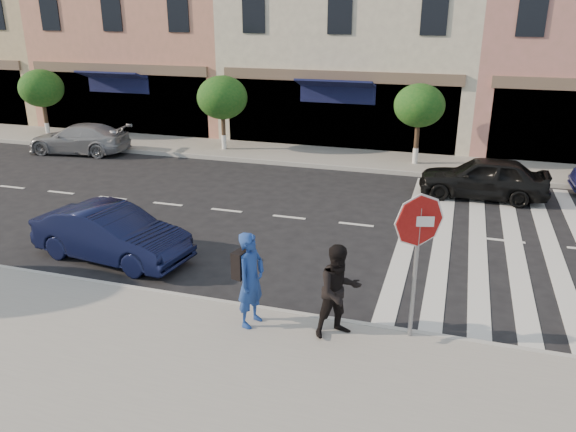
% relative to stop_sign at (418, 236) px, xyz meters
% --- Properties ---
extents(ground, '(120.00, 120.00, 0.00)m').
position_rel_stop_sign_xyz_m(ground, '(-4.05, 1.67, -2.13)').
color(ground, black).
rests_on(ground, ground).
extents(sidewalk_near, '(60.00, 4.50, 0.15)m').
position_rel_stop_sign_xyz_m(sidewalk_near, '(-4.05, -2.08, -2.05)').
color(sidewalk_near, gray).
rests_on(sidewalk_near, ground).
extents(sidewalk_far, '(60.00, 3.00, 0.15)m').
position_rel_stop_sign_xyz_m(sidewalk_far, '(-4.05, 12.67, -2.05)').
color(sidewalk_far, gray).
rests_on(sidewalk_far, ground).
extents(building_centre, '(11.00, 9.00, 11.00)m').
position_rel_stop_sign_xyz_m(building_centre, '(-4.55, 18.67, 3.37)').
color(building_centre, beige).
rests_on(building_centre, ground).
extents(street_tree_wa, '(2.00, 2.00, 3.05)m').
position_rel_stop_sign_xyz_m(street_tree_wa, '(-18.05, 12.47, 0.21)').
color(street_tree_wa, '#473323').
rests_on(street_tree_wa, sidewalk_far).
extents(street_tree_wb, '(2.10, 2.10, 3.06)m').
position_rel_stop_sign_xyz_m(street_tree_wb, '(-9.05, 12.47, 0.18)').
color(street_tree_wb, '#473323').
rests_on(street_tree_wb, sidewalk_far).
extents(street_tree_c, '(1.90, 1.90, 3.04)m').
position_rel_stop_sign_xyz_m(street_tree_c, '(-1.05, 12.47, 0.23)').
color(street_tree_c, '#473323').
rests_on(street_tree_c, sidewalk_far).
extents(stop_sign, '(0.94, 0.28, 2.74)m').
position_rel_stop_sign_xyz_m(stop_sign, '(0.00, 0.00, 0.00)').
color(stop_sign, gray).
rests_on(stop_sign, sidewalk_near).
extents(photographer, '(0.59, 0.76, 1.85)m').
position_rel_stop_sign_xyz_m(photographer, '(-2.91, -0.44, -1.05)').
color(photographer, navy).
rests_on(photographer, sidewalk_near).
extents(walker, '(1.09, 1.06, 1.76)m').
position_rel_stop_sign_xyz_m(walker, '(-1.27, -0.33, -1.09)').
color(walker, black).
rests_on(walker, sidewalk_near).
extents(car_near_mid, '(4.14, 1.92, 1.31)m').
position_rel_stop_sign_xyz_m(car_near_mid, '(-7.31, 1.61, -1.47)').
color(car_near_mid, black).
rests_on(car_near_mid, ground).
extents(car_far_left, '(4.44, 2.19, 1.24)m').
position_rel_stop_sign_xyz_m(car_far_left, '(-14.85, 10.53, -1.51)').
color(car_far_left, gray).
rests_on(car_far_left, ground).
extents(car_far_mid, '(4.00, 1.62, 1.36)m').
position_rel_stop_sign_xyz_m(car_far_mid, '(1.37, 9.27, -1.44)').
color(car_far_mid, black).
rests_on(car_far_mid, ground).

